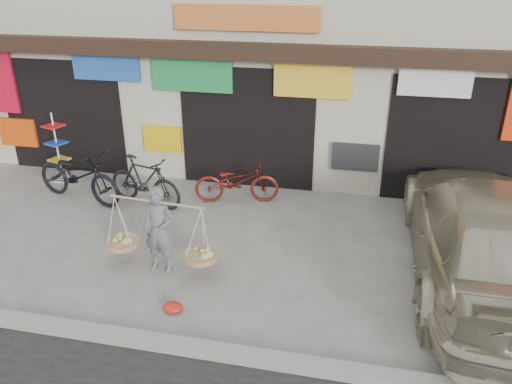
% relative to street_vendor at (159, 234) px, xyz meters
% --- Properties ---
extents(ground, '(70.00, 70.00, 0.00)m').
position_rel_street_vendor_xyz_m(ground, '(0.62, 0.24, -0.69)').
color(ground, gray).
rests_on(ground, ground).
extents(kerb, '(70.00, 0.25, 0.12)m').
position_rel_street_vendor_xyz_m(kerb, '(0.62, -1.76, -0.63)').
color(kerb, gray).
rests_on(kerb, ground).
extents(shophouse_block, '(14.00, 6.32, 7.00)m').
position_rel_street_vendor_xyz_m(shophouse_block, '(0.62, 6.65, 2.76)').
color(shophouse_block, '#C1B89C').
rests_on(shophouse_block, ground).
extents(street_vendor, '(1.98, 0.68, 1.50)m').
position_rel_street_vendor_xyz_m(street_vendor, '(0.00, 0.00, 0.00)').
color(street_vendor, slate).
rests_on(street_vendor, ground).
extents(bike_0, '(2.34, 1.31, 1.16)m').
position_rel_street_vendor_xyz_m(bike_0, '(-2.73, 2.17, -0.10)').
color(bike_0, black).
rests_on(bike_0, ground).
extents(bike_1, '(1.87, 0.96, 1.08)m').
position_rel_street_vendor_xyz_m(bike_1, '(-1.26, 2.25, -0.14)').
color(bike_1, black).
rests_on(bike_1, ground).
extents(bike_2, '(1.89, 1.03, 0.94)m').
position_rel_street_vendor_xyz_m(bike_2, '(0.60, 2.80, -0.21)').
color(bike_2, maroon).
rests_on(bike_2, ground).
extents(suv, '(2.45, 5.87, 1.69)m').
position_rel_street_vendor_xyz_m(suv, '(5.21, 0.87, 0.16)').
color(suv, '#C1B99B').
rests_on(suv, ground).
extents(display_rack, '(0.49, 0.49, 1.64)m').
position_rel_street_vendor_xyz_m(display_rack, '(-3.77, 3.09, -0.03)').
color(display_rack, silver).
rests_on(display_rack, ground).
extents(red_bag, '(0.31, 0.25, 0.14)m').
position_rel_street_vendor_xyz_m(red_bag, '(0.57, -1.02, -0.62)').
color(red_bag, red).
rests_on(red_bag, ground).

